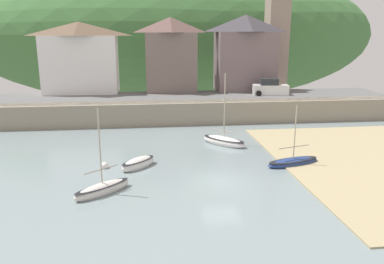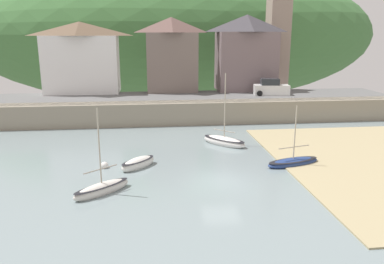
% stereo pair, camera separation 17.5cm
% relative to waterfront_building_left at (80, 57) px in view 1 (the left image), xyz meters
% --- Properties ---
extents(ground, '(48.00, 41.00, 0.61)m').
position_rel_waterfront_building_left_xyz_m(ground, '(14.05, -34.76, -6.55)').
color(ground, gray).
extents(quay_seawall, '(48.00, 9.40, 2.40)m').
position_rel_waterfront_building_left_xyz_m(quay_seawall, '(12.65, -7.70, -5.36)').
color(quay_seawall, gray).
rests_on(quay_seawall, ground).
extents(hillside_backdrop, '(80.00, 44.00, 26.82)m').
position_rel_waterfront_building_left_xyz_m(hillside_backdrop, '(13.46, 30.00, 2.67)').
color(hillside_backdrop, '#42743C').
rests_on(hillside_backdrop, ground).
extents(waterfront_building_left, '(9.08, 4.90, 8.50)m').
position_rel_waterfront_building_left_xyz_m(waterfront_building_left, '(0.00, 0.00, 0.00)').
color(waterfront_building_left, white).
rests_on(waterfront_building_left, ground).
extents(waterfront_building_centre, '(6.53, 4.53, 9.08)m').
position_rel_waterfront_building_left_xyz_m(waterfront_building_centre, '(10.99, -0.00, 0.31)').
color(waterfront_building_centre, slate).
rests_on(waterfront_building_centre, ground).
extents(waterfront_building_right, '(7.63, 4.96, 9.42)m').
position_rel_waterfront_building_left_xyz_m(waterfront_building_right, '(20.50, 0.00, 0.48)').
color(waterfront_building_right, slate).
rests_on(waterfront_building_right, ground).
extents(church_with_spire, '(3.00, 3.00, 16.73)m').
position_rel_waterfront_building_left_xyz_m(church_with_spire, '(25.89, 4.00, 4.29)').
color(church_with_spire, gray).
rests_on(church_with_spire, ground).
extents(fishing_boat_green, '(4.48, 2.37, 4.62)m').
position_rel_waterfront_building_left_xyz_m(fishing_boat_green, '(18.51, -22.69, -6.49)').
color(fishing_boat_green, navy).
rests_on(fishing_boat_green, ground).
extents(sailboat_tall_mast, '(2.91, 2.93, 0.98)m').
position_rel_waterfront_building_left_xyz_m(sailboat_tall_mast, '(7.12, -21.92, -6.42)').
color(sailboat_tall_mast, silver).
rests_on(sailboat_tall_mast, ground).
extents(sailboat_blue_trim, '(3.91, 3.99, 6.45)m').
position_rel_waterfront_building_left_xyz_m(sailboat_blue_trim, '(14.48, -16.77, -6.40)').
color(sailboat_blue_trim, white).
rests_on(sailboat_blue_trim, ground).
extents(motorboat_with_cabin, '(3.55, 3.14, 5.47)m').
position_rel_waterfront_building_left_xyz_m(motorboat_with_cabin, '(5.04, -26.41, -6.41)').
color(motorboat_with_cabin, silver).
rests_on(motorboat_with_cabin, ground).
extents(parked_car_near_slipway, '(4.27, 2.17, 1.95)m').
position_rel_waterfront_building_left_xyz_m(parked_car_near_slipway, '(22.52, -4.50, -3.51)').
color(parked_car_near_slipway, white).
rests_on(parked_car_near_slipway, ground).
extents(mooring_buoy, '(0.57, 0.57, 0.57)m').
position_rel_waterfront_building_left_xyz_m(mooring_buoy, '(4.69, -21.76, -6.55)').
color(mooring_buoy, silver).
rests_on(mooring_buoy, ground).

